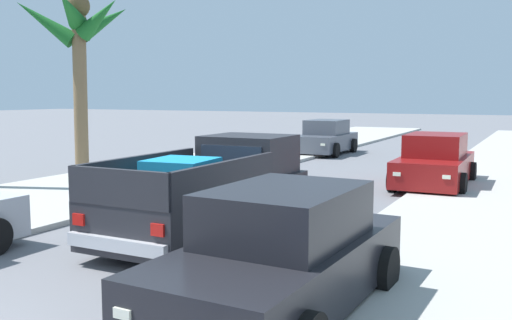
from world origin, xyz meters
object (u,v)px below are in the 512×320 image
(car_left_near, at_px, (283,256))
(palm_tree_left_fore, at_px, (78,34))
(pickup_truck, at_px, (214,192))
(car_left_mid, at_px, (326,138))
(car_right_near, at_px, (435,163))

(car_left_near, relative_size, palm_tree_left_fore, 0.74)
(pickup_truck, height_order, car_left_mid, pickup_truck)
(car_left_near, bearing_deg, pickup_truck, 132.94)
(pickup_truck, bearing_deg, palm_tree_left_fore, 149.30)
(car_right_near, distance_m, car_left_mid, 9.57)
(pickup_truck, xyz_separation_m, car_left_near, (2.82, -3.03, -0.09))
(pickup_truck, distance_m, car_left_near, 4.14)
(palm_tree_left_fore, bearing_deg, pickup_truck, -30.70)
(car_left_near, height_order, palm_tree_left_fore, palm_tree_left_fore)
(palm_tree_left_fore, bearing_deg, car_right_near, 15.61)
(palm_tree_left_fore, bearing_deg, car_left_near, -35.78)
(car_left_near, distance_m, car_left_mid, 19.09)
(car_left_mid, bearing_deg, palm_tree_left_fore, -113.81)
(car_left_mid, bearing_deg, pickup_truck, -77.70)
(car_left_near, bearing_deg, car_right_near, 90.34)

